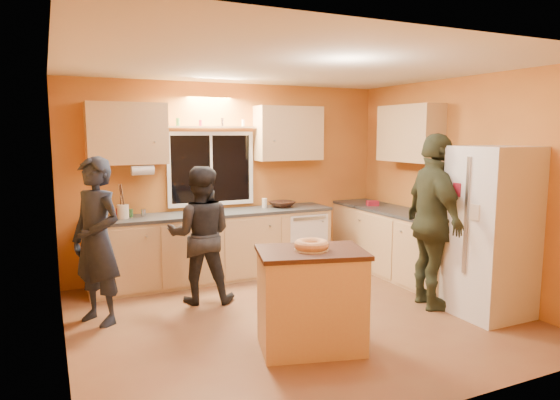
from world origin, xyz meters
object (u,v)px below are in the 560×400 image
refrigerator (492,232)px  person_left (97,241)px  person_center (200,235)px  person_right (434,222)px  island (311,299)px

refrigerator → person_left: 4.09m
refrigerator → person_center: 3.17m
person_left → person_right: 3.57m
island → person_right: (1.74, 0.38, 0.51)m
person_left → person_center: bearing=64.8°
refrigerator → person_left: (-3.79, 1.53, -0.05)m
person_center → person_right: (2.27, -1.27, 0.18)m
person_left → person_right: size_ratio=0.88×
refrigerator → island: size_ratio=1.67×
person_center → island: bearing=127.8°
person_left → person_right: (3.40, -1.09, 0.11)m
refrigerator → person_right: size_ratio=0.93×
person_center → person_left: bearing=28.9°
refrigerator → person_center: size_ratio=1.15×
person_left → refrigerator: bearing=33.8°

